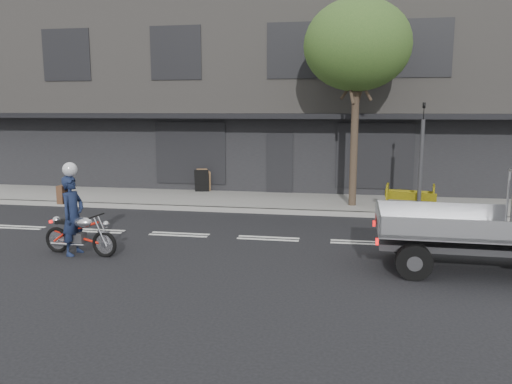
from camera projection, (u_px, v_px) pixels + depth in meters
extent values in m
plane|color=black|center=(268.00, 239.00, 12.90)|extent=(80.00, 80.00, 0.00)
cube|color=gray|center=(288.00, 202.00, 17.46)|extent=(32.00, 3.20, 0.15)
cube|color=gray|center=(282.00, 212.00, 15.90)|extent=(32.00, 0.20, 0.15)
cube|color=slate|center=(304.00, 94.00, 23.22)|extent=(26.00, 10.00, 8.00)
cylinder|color=#382B21|center=(354.00, 149.00, 16.28)|extent=(0.24, 0.24, 4.00)
ellipsoid|color=#24461A|center=(357.00, 45.00, 15.73)|extent=(3.40, 3.40, 2.89)
cylinder|color=#2D2D30|center=(421.00, 169.00, 15.20)|extent=(0.12, 0.12, 3.00)
imported|color=black|center=(424.00, 111.00, 14.91)|extent=(0.08, 0.10, 0.50)
torus|color=black|center=(57.00, 240.00, 11.64)|extent=(0.62, 0.17, 0.62)
torus|color=black|center=(104.00, 244.00, 11.28)|extent=(0.62, 0.17, 0.62)
cube|color=#2D2D30|center=(78.00, 238.00, 11.46)|extent=(0.34, 0.25, 0.25)
ellipsoid|color=#BAB9BE|center=(83.00, 222.00, 11.35)|extent=(0.53, 0.35, 0.25)
cube|color=black|center=(67.00, 222.00, 11.48)|extent=(0.51, 0.28, 0.08)
cylinder|color=black|center=(97.00, 216.00, 11.22)|extent=(0.10, 0.55, 0.04)
imported|color=#151F3C|center=(73.00, 215.00, 11.38)|extent=(0.52, 0.72, 1.83)
cylinder|color=black|center=(414.00, 262.00, 9.78)|extent=(0.72, 0.28, 0.71)
cylinder|color=black|center=(406.00, 241.00, 11.32)|extent=(0.72, 0.28, 0.71)
cube|color=#2D2D30|center=(486.00, 247.00, 10.24)|extent=(4.33, 1.03, 0.13)
cube|color=#B0B1B5|center=(446.00, 229.00, 10.33)|extent=(2.85, 1.89, 0.09)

